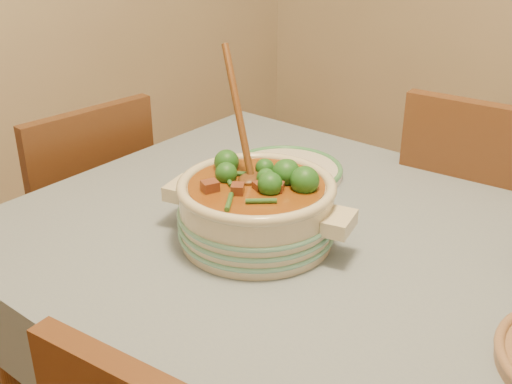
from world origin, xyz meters
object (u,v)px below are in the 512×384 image
chair_left (82,218)px  white_plate (285,170)px  stew_casserole (256,204)px  dining_table (389,306)px  chair_far (486,237)px

chair_left → white_plate: bearing=111.7°
stew_casserole → white_plate: 0.34m
dining_table → chair_far: chair_far is taller
stew_casserole → white_plate: (-0.15, 0.30, -0.07)m
stew_casserole → dining_table: bearing=16.3°
chair_far → white_plate: bearing=39.9°
white_plate → chair_left: bearing=-164.1°
stew_casserole → chair_far: size_ratio=0.43×
chair_far → chair_left: bearing=24.2°
dining_table → chair_far: bearing=92.1°
dining_table → chair_left: bearing=178.1°
chair_left → chair_far: bearing=125.0°
stew_casserole → chair_left: stew_casserole is taller
white_plate → dining_table: bearing=-27.2°
white_plate → chair_far: bearing=44.9°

